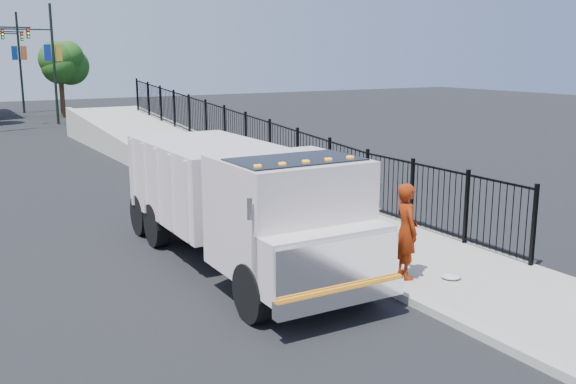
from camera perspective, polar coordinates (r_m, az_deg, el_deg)
ground at (r=14.37m, az=5.34°, el=-7.04°), size 120.00×120.00×0.00m
sidewalk at (r=14.16m, az=16.56°, el=-7.55°), size 3.55×12.00×0.12m
curb at (r=12.88m, az=10.61°, el=-9.15°), size 0.30×12.00×0.16m
ramp at (r=29.19m, az=-9.79°, el=2.69°), size 3.95×24.06×3.19m
iron_fence at (r=25.99m, az=-3.76°, el=3.70°), size 0.10×28.00×1.80m
truck at (r=14.24m, az=-4.20°, el=-0.53°), size 2.80×8.30×2.83m
worker at (r=13.54m, az=10.47°, el=-3.41°), size 0.68×0.84×2.01m
debris at (r=13.93m, az=14.28°, el=-7.25°), size 0.43×0.43×0.11m
light_pole_1 at (r=46.65m, az=-20.48°, el=10.98°), size 3.78×0.22×8.00m
light_pole_3 at (r=56.91m, az=-23.05°, el=10.86°), size 3.77×0.22×8.00m
tree_1 at (r=51.64m, az=-19.62°, el=10.62°), size 2.62×2.62×5.31m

